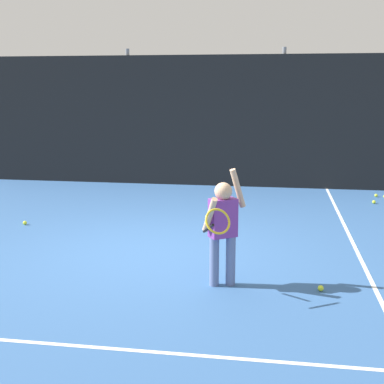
{
  "coord_description": "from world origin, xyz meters",
  "views": [
    {
      "loc": [
        1.63,
        -6.84,
        2.25
      ],
      "look_at": [
        0.54,
        0.05,
        0.85
      ],
      "focal_mm": 49.23,
      "sensor_mm": 36.0,
      "label": 1
    }
  ],
  "objects_px": {
    "tennis_ball_1": "(25,223)",
    "tennis_ball_3": "(374,202)",
    "tennis_ball_2": "(376,195)",
    "tennis_player": "(223,225)",
    "tennis_ball_0": "(321,288)"
  },
  "relations": [
    {
      "from": "tennis_ball_1",
      "to": "tennis_ball_3",
      "type": "bearing_deg",
      "value": 23.2
    },
    {
      "from": "tennis_ball_0",
      "to": "tennis_ball_3",
      "type": "relative_size",
      "value": 1.0
    },
    {
      "from": "tennis_ball_1",
      "to": "tennis_ball_2",
      "type": "distance_m",
      "value": 6.96
    },
    {
      "from": "tennis_ball_1",
      "to": "tennis_ball_3",
      "type": "xyz_separation_m",
      "value": [
        6.0,
        2.57,
        0.0
      ]
    },
    {
      "from": "tennis_player",
      "to": "tennis_ball_3",
      "type": "distance_m",
      "value": 5.42
    },
    {
      "from": "tennis_player",
      "to": "tennis_ball_3",
      "type": "bearing_deg",
      "value": 29.09
    },
    {
      "from": "tennis_ball_3",
      "to": "tennis_ball_2",
      "type": "bearing_deg",
      "value": 76.75
    },
    {
      "from": "tennis_ball_1",
      "to": "tennis_ball_2",
      "type": "bearing_deg",
      "value": 27.76
    },
    {
      "from": "tennis_ball_1",
      "to": "tennis_ball_3",
      "type": "height_order",
      "value": "same"
    },
    {
      "from": "tennis_player",
      "to": "tennis_ball_1",
      "type": "xyz_separation_m",
      "value": [
        -3.5,
        2.19,
        -0.69
      ]
    },
    {
      "from": "tennis_ball_1",
      "to": "tennis_ball_3",
      "type": "distance_m",
      "value": 6.53
    },
    {
      "from": "tennis_player",
      "to": "tennis_ball_2",
      "type": "distance_m",
      "value": 6.08
    },
    {
      "from": "tennis_ball_3",
      "to": "tennis_player",
      "type": "bearing_deg",
      "value": -117.68
    },
    {
      "from": "tennis_ball_1",
      "to": "tennis_ball_2",
      "type": "xyz_separation_m",
      "value": [
        6.16,
        3.24,
        0.0
      ]
    },
    {
      "from": "tennis_ball_0",
      "to": "tennis_ball_3",
      "type": "xyz_separation_m",
      "value": [
        1.39,
        4.75,
        0.0
      ]
    }
  ]
}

